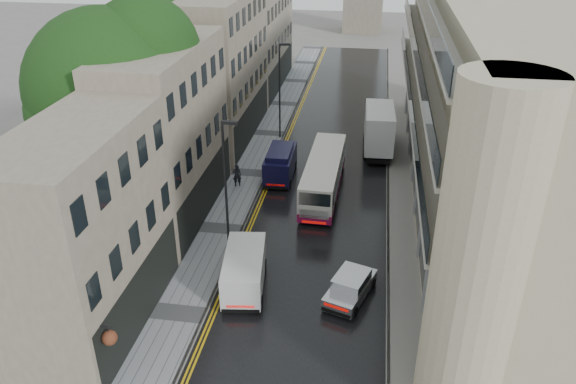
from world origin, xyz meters
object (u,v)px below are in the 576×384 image
(white_lorry, at_px, (366,136))
(white_van, at_px, (223,290))
(silver_hatchback, at_px, (327,296))
(tree_far, at_px, (186,71))
(lamp_post_far, at_px, (280,92))
(lamp_post_near, at_px, (226,191))
(pedestrian, at_px, (237,175))
(cream_bus, at_px, (303,192))
(navy_van, at_px, (265,171))
(tree_near, at_px, (112,116))

(white_lorry, height_order, white_van, white_lorry)
(silver_hatchback, xyz_separation_m, white_van, (-5.19, -0.81, 0.36))
(tree_far, xyz_separation_m, lamp_post_far, (7.40, 2.01, -2.06))
(silver_hatchback, height_order, lamp_post_near, lamp_post_near)
(white_lorry, xyz_separation_m, silver_hatchback, (-1.28, -19.07, -1.24))
(pedestrian, bearing_deg, lamp_post_far, -118.46)
(tree_far, height_order, lamp_post_near, tree_far)
(silver_hatchback, relative_size, lamp_post_near, 0.46)
(tree_far, height_order, cream_bus, tree_far)
(tree_far, distance_m, lamp_post_near, 18.11)
(cream_bus, height_order, silver_hatchback, cream_bus)
(pedestrian, bearing_deg, lamp_post_near, 80.35)
(tree_far, relative_size, navy_van, 2.60)
(pedestrian, height_order, lamp_post_near, lamp_post_near)
(white_van, xyz_separation_m, lamp_post_far, (-1.03, 23.19, 3.08))
(tree_far, bearing_deg, tree_near, -91.32)
(silver_hatchback, height_order, pedestrian, pedestrian)
(white_lorry, bearing_deg, cream_bus, -114.54)
(white_van, relative_size, lamp_post_far, 0.58)
(tree_near, height_order, white_lorry, tree_near)
(white_lorry, bearing_deg, navy_van, -141.15)
(tree_near, height_order, tree_far, tree_near)
(white_van, bearing_deg, white_lorry, 64.40)
(tree_near, distance_m, white_van, 13.32)
(tree_near, bearing_deg, pedestrian, 39.59)
(tree_far, distance_m, white_van, 23.37)
(lamp_post_far, bearing_deg, pedestrian, -110.36)
(cream_bus, xyz_separation_m, white_van, (-2.68, -10.70, -0.26))
(silver_hatchback, relative_size, lamp_post_far, 0.47)
(navy_van, bearing_deg, white_lorry, 39.89)
(tree_near, distance_m, cream_bus, 12.96)
(tree_near, bearing_deg, navy_van, 34.43)
(navy_van, xyz_separation_m, lamp_post_near, (-0.40, -8.98, 2.96))
(white_van, height_order, lamp_post_far, lamp_post_far)
(white_van, distance_m, pedestrian, 13.57)
(white_lorry, xyz_separation_m, navy_van, (-7.00, -6.08, -0.72))
(lamp_post_near, xyz_separation_m, lamp_post_far, (-0.10, 18.36, -0.03))
(white_lorry, bearing_deg, silver_hatchback, -95.95)
(white_lorry, distance_m, white_van, 20.92)
(pedestrian, bearing_deg, silver_hatchback, 101.50)
(tree_near, distance_m, silver_hatchback, 16.93)
(white_lorry, xyz_separation_m, lamp_post_far, (-7.50, 3.31, 2.21))
(white_lorry, distance_m, lamp_post_far, 8.49)
(tree_near, bearing_deg, silver_hatchback, -27.88)
(cream_bus, height_order, lamp_post_far, lamp_post_far)
(white_van, distance_m, navy_van, 13.81)
(tree_near, xyz_separation_m, navy_van, (8.20, 5.62, -5.70))
(navy_van, height_order, lamp_post_near, lamp_post_near)
(tree_near, height_order, pedestrian, tree_near)
(white_lorry, distance_m, lamp_post_near, 16.93)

